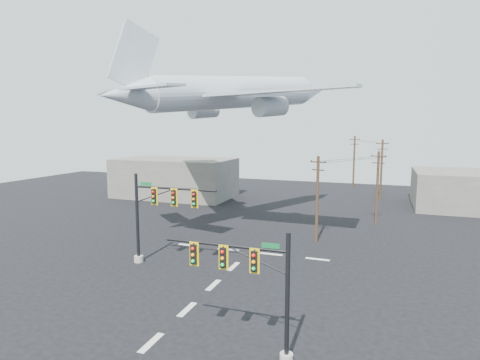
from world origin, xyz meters
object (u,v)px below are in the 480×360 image
at_px(utility_pole_b, 377,187).
at_px(utility_pole_c, 381,168).
at_px(signal_mast_far, 156,214).
at_px(airliner, 236,93).
at_px(signal_mast_near, 254,286).
at_px(utility_pole_a, 317,198).
at_px(utility_pole_d, 354,160).

distance_m(utility_pole_b, utility_pole_c, 17.03).
distance_m(signal_mast_far, airliner, 16.91).
bearing_deg(signal_mast_far, airliner, 81.64).
relative_size(signal_mast_far, utility_pole_c, 0.80).
height_order(utility_pole_b, airliner, airliner).
relative_size(signal_mast_near, airliner, 0.23).
bearing_deg(utility_pole_c, utility_pole_b, -107.86).
bearing_deg(airliner, utility_pole_c, -4.35).
xyz_separation_m(signal_mast_far, utility_pole_a, (11.02, 10.63, 0.18)).
xyz_separation_m(utility_pole_a, airliner, (-9.08, 2.61, 10.16)).
bearing_deg(utility_pole_b, utility_pole_a, -104.28).
bearing_deg(signal_mast_near, utility_pole_a, 90.66).
bearing_deg(signal_mast_near, utility_pole_b, 80.41).
distance_m(signal_mast_near, airliner, 27.11).
height_order(utility_pole_a, airliner, airliner).
xyz_separation_m(signal_mast_near, utility_pole_a, (-0.24, 20.39, 0.76)).
xyz_separation_m(signal_mast_near, airliner, (-9.32, 23.00, 10.92)).
relative_size(utility_pole_b, utility_pole_c, 0.91).
bearing_deg(utility_pole_c, signal_mast_far, -131.02).
distance_m(utility_pole_d, airliner, 38.36).
bearing_deg(signal_mast_far, signal_mast_near, -40.92).
relative_size(utility_pole_a, utility_pole_d, 0.88).
height_order(utility_pole_a, utility_pole_b, utility_pole_b).
bearing_deg(utility_pole_b, utility_pole_d, 114.17).
distance_m(signal_mast_far, utility_pole_b, 25.61).
distance_m(utility_pole_a, airliner, 13.87).
height_order(signal_mast_near, utility_pole_d, utility_pole_d).
relative_size(utility_pole_c, airliner, 0.32).
relative_size(utility_pole_c, utility_pole_d, 0.98).
bearing_deg(utility_pole_b, utility_pole_c, 104.36).
distance_m(utility_pole_a, utility_pole_c, 26.78).
xyz_separation_m(signal_mast_near, signal_mast_far, (-11.26, 9.76, 0.58)).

